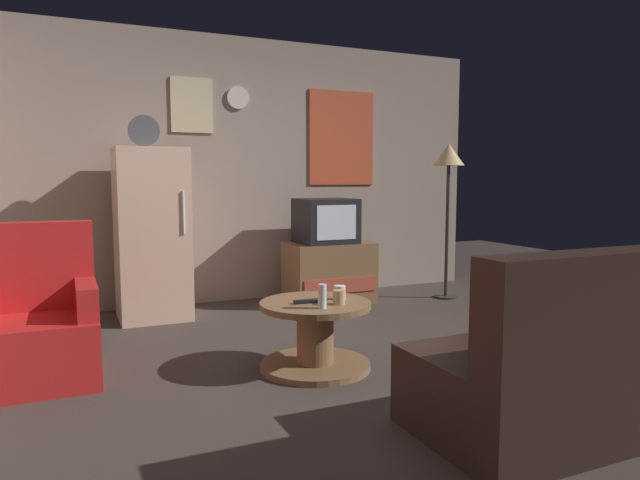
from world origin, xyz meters
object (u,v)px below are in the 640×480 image
(coffee_table, at_px, (315,335))
(remote_control, at_px, (305,301))
(fridge, at_px, (152,234))
(armchair, at_px, (38,326))
(couch, at_px, (589,365))
(standing_lamp, at_px, (449,167))
(mug_ceramic_tan, at_px, (339,297))
(mug_ceramic_white, at_px, (340,292))
(crt_tv, at_px, (326,221))
(wine_glass, at_px, (322,296))
(tv_stand, at_px, (329,272))

(coffee_table, height_order, remote_control, remote_control)
(fridge, xyz_separation_m, armchair, (-0.88, -1.36, -0.42))
(couch, bearing_deg, standing_lamp, 66.12)
(coffee_table, height_order, mug_ceramic_tan, mug_ceramic_tan)
(mug_ceramic_white, xyz_separation_m, mug_ceramic_tan, (-0.07, -0.14, 0.00))
(crt_tv, height_order, armchair, crt_tv)
(mug_ceramic_white, distance_m, armchair, 1.88)
(coffee_table, distance_m, wine_glass, 0.35)
(tv_stand, xyz_separation_m, mug_ceramic_white, (-0.77, -1.81, 0.19))
(crt_tv, relative_size, couch, 0.32)
(coffee_table, xyz_separation_m, couch, (0.88, -1.37, 0.09))
(mug_ceramic_tan, xyz_separation_m, remote_control, (-0.18, 0.12, -0.03))
(coffee_table, relative_size, wine_glass, 4.80)
(couch, bearing_deg, mug_ceramic_white, 116.93)
(wine_glass, distance_m, mug_ceramic_tan, 0.16)
(standing_lamp, bearing_deg, armchair, -165.08)
(wine_glass, bearing_deg, coffee_table, 79.03)
(fridge, height_order, crt_tv, fridge)
(crt_tv, distance_m, armchair, 2.90)
(mug_ceramic_white, bearing_deg, couch, -63.07)
(tv_stand, bearing_deg, armchair, -153.05)
(fridge, height_order, couch, fridge)
(wine_glass, xyz_separation_m, armchair, (-1.60, 0.70, -0.18))
(wine_glass, height_order, mug_ceramic_tan, wine_glass)
(mug_ceramic_white, distance_m, mug_ceramic_tan, 0.16)
(wine_glass, xyz_separation_m, mug_ceramic_white, (0.22, 0.20, -0.03))
(tv_stand, height_order, couch, couch)
(tv_stand, height_order, crt_tv, crt_tv)
(fridge, bearing_deg, wine_glass, -70.74)
(mug_ceramic_white, height_order, remote_control, mug_ceramic_white)
(wine_glass, xyz_separation_m, couch, (0.92, -1.17, -0.20))
(standing_lamp, relative_size, mug_ceramic_white, 17.67)
(fridge, relative_size, armchair, 1.84)
(wine_glass, distance_m, couch, 1.50)
(armchair, height_order, couch, armchair)
(fridge, relative_size, coffee_table, 2.46)
(remote_control, bearing_deg, mug_ceramic_tan, -29.65)
(tv_stand, bearing_deg, coffee_table, -117.61)
(fridge, relative_size, mug_ceramic_tan, 19.67)
(crt_tv, relative_size, wine_glass, 3.60)
(couch, bearing_deg, armchair, 143.30)
(coffee_table, relative_size, couch, 0.42)
(tv_stand, relative_size, standing_lamp, 0.53)
(remote_control, height_order, couch, couch)
(fridge, height_order, mug_ceramic_white, fridge)
(fridge, distance_m, tv_stand, 1.77)
(crt_tv, distance_m, standing_lamp, 1.39)
(armchair, relative_size, couch, 0.56)
(fridge, distance_m, armchair, 1.67)
(remote_control, bearing_deg, mug_ceramic_white, 8.33)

